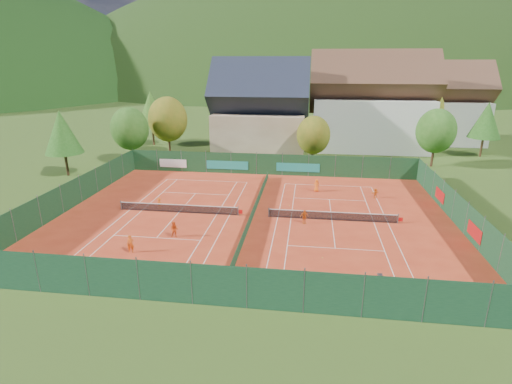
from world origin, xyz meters
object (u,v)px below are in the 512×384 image
object	(u,v)px
player_right_far_b	(375,193)
player_left_near	(130,244)
hotel_block_a	(371,108)
hotel_block_b	(439,108)
player_left_mid	(174,230)
player_left_far	(159,203)
chalet	(260,114)
ball_hopper	(380,276)
player_right_far_a	(317,185)
player_right_near	(304,217)

from	to	relation	value
player_right_far_b	player_left_near	bearing A→B (deg)	5.93
hotel_block_a	hotel_block_b	bearing A→B (deg)	29.74
player_left_mid	player_left_far	xyz separation A→B (m)	(-4.02, 6.88, -0.12)
hotel_block_a	hotel_block_b	world-z (taller)	hotel_block_a
chalet	player_left_far	size ratio (longest dim) A/B	12.80
ball_hopper	hotel_block_b	bearing A→B (deg)	71.02
ball_hopper	hotel_block_a	bearing A→B (deg)	83.83
chalet	player_left_far	xyz separation A→B (m)	(-7.42, -29.16, -5.99)
hotel_block_a	ball_hopper	size ratio (longest dim) A/B	27.00
chalet	hotel_block_b	xyz separation A→B (m)	(33.00, 14.00, -0.01)
player_left_mid	player_right_far_a	bearing A→B (deg)	44.58
ball_hopper	player_right_far_a	xyz separation A→B (m)	(-4.32, 20.89, 0.23)
player_left_near	player_right_far_a	size ratio (longest dim) A/B	1.01
player_left_near	player_right_near	distance (m)	16.49
hotel_block_a	player_left_mid	world-z (taller)	hotel_block_a
player_left_near	player_right_far_a	bearing A→B (deg)	25.39
player_right_near	player_right_far_b	xyz separation A→B (m)	(8.09, 8.78, -0.13)
player_right_near	chalet	bearing A→B (deg)	80.04
player_right_near	player_right_far_b	distance (m)	11.94
player_right_near	hotel_block_b	bearing A→B (deg)	36.52
hotel_block_a	player_right_far_b	bearing A→B (deg)	-95.40
player_right_near	player_right_far_b	size ratio (longest dim) A/B	1.21
chalet	ball_hopper	world-z (taller)	chalet
chalet	player_left_mid	size ratio (longest dim) A/B	10.77
player_right_near	player_left_mid	bearing A→B (deg)	177.94
hotel_block_b	player_right_far_b	bearing A→B (deg)	-114.63
player_left_near	player_left_mid	xyz separation A→B (m)	(2.63, 3.43, -0.03)
ball_hopper	player_right_far_b	distance (m)	19.42
hotel_block_b	chalet	bearing A→B (deg)	-157.01
player_left_near	player_left_far	xyz separation A→B (m)	(-1.39, 10.31, -0.15)
hotel_block_b	player_right_far_a	distance (m)	42.36
player_left_near	chalet	bearing A→B (deg)	56.47
chalet	player_left_mid	world-z (taller)	chalet
hotel_block_b	player_left_far	xyz separation A→B (m)	(-40.42, -43.16, -5.99)
player_left_far	player_right_near	xyz separation A→B (m)	(15.65, -2.02, 0.09)
ball_hopper	player_right_far_a	bearing A→B (deg)	101.70
chalet	player_left_far	distance (m)	30.68
chalet	ball_hopper	bearing A→B (deg)	-71.61
player_left_near	player_right_far_a	world-z (taller)	player_left_near
hotel_block_b	player_right_far_a	size ratio (longest dim) A/B	11.07
chalet	ball_hopper	xyz separation A→B (m)	(13.85, -41.67, -6.07)
hotel_block_a	player_right_far_b	distance (m)	29.32
player_left_far	hotel_block_a	bearing A→B (deg)	-117.03
chalet	player_right_near	distance (m)	32.78
player_right_far_a	hotel_block_a	bearing A→B (deg)	-95.55
ball_hopper	player_right_near	size ratio (longest dim) A/B	0.55
player_left_near	player_right_far_a	distance (m)	24.32
hotel_block_b	player_right_near	world-z (taller)	hotel_block_b
hotel_block_b	player_left_mid	world-z (taller)	hotel_block_b
ball_hopper	player_right_far_b	world-z (taller)	player_right_far_b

